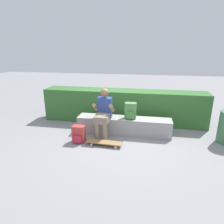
% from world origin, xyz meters
% --- Properties ---
extents(ground_plane, '(24.00, 24.00, 0.00)m').
position_xyz_m(ground_plane, '(0.00, 0.00, 0.00)').
color(ground_plane, gray).
extents(bench_main, '(2.37, 0.43, 0.43)m').
position_xyz_m(bench_main, '(0.00, 0.27, 0.21)').
color(bench_main, '#9A9795').
rests_on(bench_main, ground).
extents(person_skater, '(0.49, 0.62, 1.18)m').
position_xyz_m(person_skater, '(-0.48, 0.06, 0.63)').
color(person_skater, '#2D4793').
rests_on(person_skater, ground).
extents(skateboard_near_person, '(0.81, 0.24, 0.09)m').
position_xyz_m(skateboard_near_person, '(-0.35, -0.48, 0.07)').
color(skateboard_near_person, olive).
rests_on(skateboard_near_person, ground).
extents(backpack_on_bench, '(0.28, 0.23, 0.40)m').
position_xyz_m(backpack_on_bench, '(0.16, 0.26, 0.62)').
color(backpack_on_bench, '#51894C').
rests_on(backpack_on_bench, bench_main).
extents(backpack_on_ground, '(0.28, 0.23, 0.40)m').
position_xyz_m(backpack_on_ground, '(-0.97, -0.41, 0.19)').
color(backpack_on_ground, '#B23833').
rests_on(backpack_on_ground, ground).
extents(hedge_row, '(4.67, 0.64, 0.95)m').
position_xyz_m(hedge_row, '(-0.12, 1.14, 0.47)').
color(hedge_row, '#34672E').
rests_on(hedge_row, ground).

